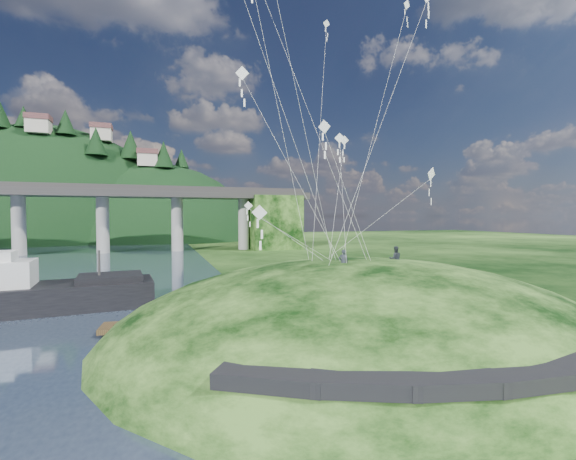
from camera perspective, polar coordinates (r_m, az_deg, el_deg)
name	(u,v)px	position (r m, az deg, el deg)	size (l,w,h in m)	color
ground	(256,354)	(23.66, -4.70, -17.83)	(320.00, 320.00, 0.00)	black
grass_hill	(360,352)	(28.76, 10.66, -17.37)	(36.00, 32.00, 13.00)	black
footpath	(494,363)	(18.48, 28.25, -17.02)	(22.29, 5.84, 0.83)	black
bridge	(50,208)	(94.04, -31.82, 2.76)	(160.00, 11.00, 15.00)	#2D2B2B
far_ridge	(33,264)	(149.53, -33.62, -4.23)	(153.00, 70.00, 94.50)	black
work_barge	(24,293)	(38.96, -34.55, -7.68)	(19.83, 7.00, 6.80)	black
wooden_dock	(203,322)	(29.03, -12.54, -13.21)	(13.71, 3.44, 0.97)	#3A2A17
kite_flyers	(383,247)	(28.54, 13.85, -2.46)	(5.84, 2.03, 1.89)	#292D36
kite_swarm	(323,71)	(27.98, 5.21, 22.40)	(16.80, 14.45, 20.32)	white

